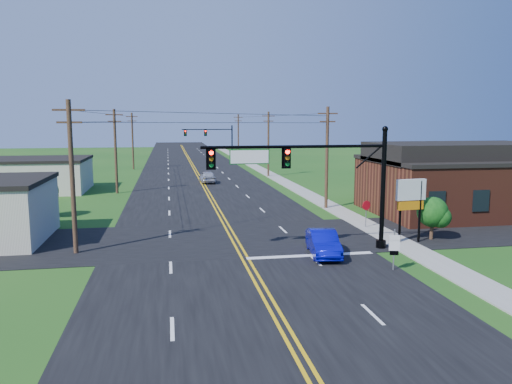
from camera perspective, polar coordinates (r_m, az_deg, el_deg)
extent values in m
plane|color=#164714|center=(21.96, 1.15, -12.65)|extent=(260.00, 260.00, 0.00)
cube|color=black|center=(70.68, -6.73, 1.81)|extent=(16.00, 220.00, 0.04)
cube|color=black|center=(33.30, -2.87, -5.35)|extent=(70.00, 10.00, 0.04)
cube|color=gray|center=(62.34, 3.50, 1.02)|extent=(2.00, 160.00, 0.08)
cylinder|color=black|center=(31.19, 14.30, 0.17)|extent=(0.28, 0.28, 7.20)
cylinder|color=black|center=(31.82, 14.09, -5.81)|extent=(0.60, 0.60, 0.50)
sphere|color=black|center=(30.91, 14.54, 6.98)|extent=(0.36, 0.36, 0.36)
cylinder|color=black|center=(29.10, 4.53, 5.19)|extent=(11.00, 0.18, 0.18)
cube|color=#045211|center=(28.58, -0.75, 4.05)|extent=(2.30, 0.06, 0.85)
cylinder|color=black|center=(101.03, -2.76, 5.80)|extent=(0.28, 0.28, 7.20)
cylinder|color=black|center=(101.23, -2.74, 3.91)|extent=(0.60, 0.60, 0.50)
sphere|color=black|center=(100.95, -2.77, 7.90)|extent=(0.36, 0.36, 0.36)
cylinder|color=black|center=(100.45, -5.62, 7.13)|extent=(10.00, 0.18, 0.18)
cube|color=#045211|center=(100.26, -7.45, 6.78)|extent=(2.30, 0.06, 0.85)
cube|color=#592619|center=(45.40, 21.98, 0.50)|extent=(14.00, 11.00, 4.40)
cube|color=black|center=(45.17, 22.14, 3.45)|extent=(14.20, 11.20, 0.30)
cube|color=beige|center=(60.35, -24.37, 1.65)|extent=(12.00, 9.00, 3.40)
cube|color=black|center=(60.19, -24.48, 3.40)|extent=(12.20, 9.20, 0.30)
cylinder|color=#39281A|center=(30.81, -20.26, 1.51)|extent=(0.28, 0.28, 9.00)
cube|color=#39281A|center=(30.63, -20.63, 8.77)|extent=(1.80, 0.12, 0.12)
cube|color=#39281A|center=(30.63, -20.56, 7.46)|extent=(1.40, 0.12, 0.12)
cylinder|color=#39281A|center=(55.50, -15.75, 4.47)|extent=(0.28, 0.28, 9.00)
cube|color=#39281A|center=(55.41, -15.91, 8.50)|extent=(1.80, 0.12, 0.12)
cube|color=#39281A|center=(55.40, -15.88, 7.77)|extent=(1.40, 0.12, 0.12)
cylinder|color=#39281A|center=(82.38, -13.92, 5.66)|extent=(0.28, 0.28, 9.00)
cube|color=#39281A|center=(82.32, -14.01, 8.37)|extent=(1.80, 0.12, 0.12)
cube|color=#39281A|center=(82.31, -13.99, 7.88)|extent=(1.40, 0.12, 0.12)
cylinder|color=#39281A|center=(44.46, 8.10, 3.84)|extent=(0.28, 0.28, 9.00)
cube|color=#39281A|center=(44.34, 8.20, 8.87)|extent=(1.80, 0.12, 0.12)
cube|color=#39281A|center=(44.33, 8.19, 7.97)|extent=(1.40, 0.12, 0.12)
cylinder|color=#39281A|center=(69.59, 1.43, 5.47)|extent=(0.28, 0.28, 9.00)
cube|color=#39281A|center=(69.52, 1.44, 8.68)|extent=(1.80, 0.12, 0.12)
cube|color=#39281A|center=(69.51, 1.44, 8.10)|extent=(1.40, 0.12, 0.12)
cylinder|color=#39281A|center=(99.15, -2.03, 6.28)|extent=(0.28, 0.28, 9.00)
cube|color=#39281A|center=(99.10, -2.05, 8.54)|extent=(1.80, 0.12, 0.12)
cube|color=#39281A|center=(99.10, -2.04, 8.13)|extent=(1.40, 0.12, 0.12)
cylinder|color=#39281A|center=(50.75, 13.28, 0.17)|extent=(0.24, 0.24, 1.85)
sphere|color=#0E3B0F|center=(50.55, 13.35, 2.06)|extent=(3.00, 3.00, 3.00)
cylinder|color=#39281A|center=(34.90, 19.43, -4.11)|extent=(0.24, 0.24, 1.32)
sphere|color=#0E3B0F|center=(34.67, 19.52, -2.17)|extent=(2.00, 2.00, 2.00)
cylinder|color=#39281A|center=(43.87, -23.07, -1.70)|extent=(0.24, 0.24, 1.54)
sphere|color=#0E3B0F|center=(43.67, -23.18, 0.11)|extent=(2.40, 2.40, 2.40)
imported|color=#070AAA|center=(29.38, 7.69, -5.85)|extent=(2.11, 4.53, 1.44)
imported|color=#BCBBC1|center=(62.99, -5.59, 1.72)|extent=(1.91, 4.43, 1.49)
cylinder|color=slate|center=(27.14, 15.49, -6.41)|extent=(0.09, 0.09, 2.22)
cube|color=white|center=(26.96, 15.57, -5.08)|extent=(0.54, 0.17, 0.30)
cube|color=white|center=(27.05, 15.54, -5.91)|extent=(0.54, 0.17, 0.55)
cube|color=black|center=(27.15, 15.50, -6.74)|extent=(0.45, 0.14, 0.22)
cylinder|color=slate|center=(37.24, 12.46, -2.60)|extent=(0.08, 0.08, 1.92)
cylinder|color=red|center=(37.09, 12.51, -1.50)|extent=(0.71, 0.25, 0.73)
cylinder|color=black|center=(33.05, 16.16, -2.26)|extent=(0.17, 0.17, 4.01)
cylinder|color=black|center=(33.66, 18.21, -2.16)|extent=(0.17, 0.17, 4.01)
cube|color=silver|center=(33.12, 17.30, 0.25)|extent=(2.02, 0.50, 1.34)
cube|color=#CC720C|center=(33.27, 17.23, -1.45)|extent=(1.80, 0.44, 0.56)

